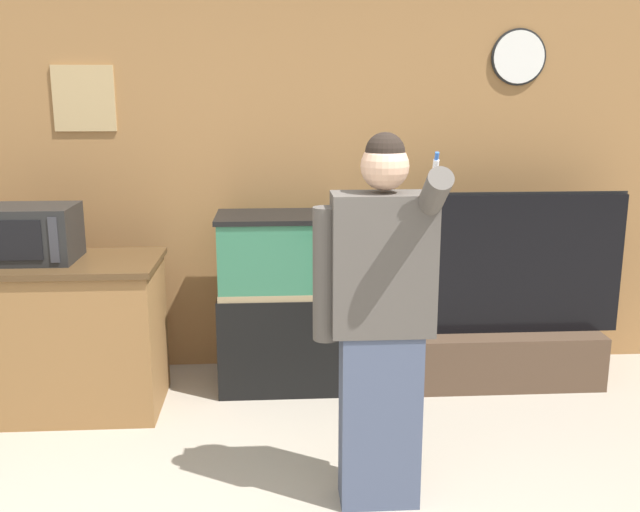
% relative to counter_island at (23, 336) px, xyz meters
% --- Properties ---
extents(wall_back_paneled, '(10.00, 0.08, 2.60)m').
position_rel_counter_island_xyz_m(wall_back_paneled, '(1.43, 0.68, 0.84)').
color(wall_back_paneled, olive).
rests_on(wall_back_paneled, ground_plane).
extents(counter_island, '(1.63, 0.67, 0.92)m').
position_rel_counter_island_xyz_m(counter_island, '(0.00, 0.00, 0.00)').
color(counter_island, brown).
rests_on(counter_island, ground_plane).
extents(microwave, '(0.48, 0.40, 0.32)m').
position_rel_counter_island_xyz_m(microwave, '(0.11, 0.01, 0.62)').
color(microwave, black).
rests_on(microwave, counter_island).
extents(aquarium_on_stand, '(0.82, 0.48, 1.13)m').
position_rel_counter_island_xyz_m(aquarium_on_stand, '(1.54, 0.26, 0.11)').
color(aquarium_on_stand, black).
rests_on(aquarium_on_stand, ground_plane).
extents(tv_on_stand, '(1.49, 0.40, 1.26)m').
position_rel_counter_island_xyz_m(tv_on_stand, '(2.97, 0.21, -0.09)').
color(tv_on_stand, '#4C3828').
rests_on(tv_on_stand, ground_plane).
extents(person_standing, '(0.54, 0.41, 1.71)m').
position_rel_counter_island_xyz_m(person_standing, '(1.95, -1.11, 0.43)').
color(person_standing, '#424C66').
rests_on(person_standing, ground_plane).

